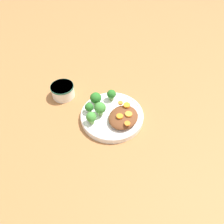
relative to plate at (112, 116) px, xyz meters
The scene contains 14 objects.
ground_plane 0.01m from the plate, ahead, with size 4.00×4.00×0.00m, color #9E6638.
plate is the anchor object (origin of this frame).
dip_bowl 0.24m from the plate, 90.17° to the right, with size 0.10×0.10×0.05m.
stew_mound 0.05m from the plate, 88.35° to the left, with size 0.12×0.10×0.03m, color brown.
broccoli_floret_0 0.06m from the plate, 61.18° to the right, with size 0.04×0.04×0.06m.
broccoli_floret_1 0.09m from the plate, 147.06° to the right, with size 0.04×0.04×0.05m.
broccoli_floret_2 0.09m from the plate, 99.41° to the right, with size 0.04×0.04×0.06m.
broccoli_floret_3 0.09m from the plate, 31.20° to the right, with size 0.04×0.04×0.05m.
broccoli_floret_4 0.09m from the plate, 68.03° to the right, with size 0.03×0.03×0.04m.
carrot_slice_0 0.06m from the plate, 68.89° to the left, with size 0.02×0.02×0.01m, color orange.
carrot_slice_1 0.08m from the plate, 98.03° to the left, with size 0.03×0.03×0.01m, color orange.
carrot_slice_2 0.07m from the plate, 139.63° to the left, with size 0.03×0.03×0.01m, color orange.
carrot_slice_3 0.10m from the plate, 69.40° to the left, with size 0.02×0.02×0.00m, color orange.
carrot_slice_4 0.06m from the plate, 164.62° to the left, with size 0.02×0.02×0.01m, color orange.
Camera 1 is at (0.47, 0.28, 0.65)m, focal length 35.00 mm.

